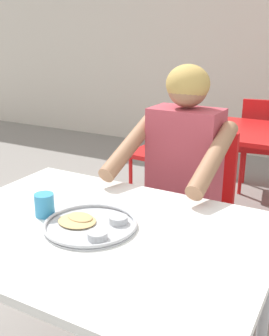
{
  "coord_description": "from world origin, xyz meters",
  "views": [
    {
      "loc": [
        0.64,
        -0.98,
        1.39
      ],
      "look_at": [
        -0.07,
        0.31,
        0.89
      ],
      "focal_mm": 42.68,
      "sensor_mm": 36.0,
      "label": 1
    }
  ],
  "objects_px": {
    "chair_foreground": "(192,202)",
    "chair_red_far": "(263,141)",
    "chair_red_left": "(165,149)",
    "table_background_red": "(249,142)",
    "drinking_cup": "(44,204)",
    "diner_foreground": "(177,174)",
    "thali_tray": "(91,224)",
    "table_foreground": "(99,246)"
  },
  "relations": [
    {
      "from": "chair_red_far",
      "to": "chair_red_left",
      "type": "bearing_deg",
      "value": -136.81
    },
    {
      "from": "chair_red_far",
      "to": "table_background_red",
      "type": "bearing_deg",
      "value": -88.96
    },
    {
      "from": "diner_foreground",
      "to": "chair_red_far",
      "type": "bearing_deg",
      "value": 88.55
    },
    {
      "from": "chair_red_far",
      "to": "table_foreground",
      "type": "bearing_deg",
      "value": -91.8
    },
    {
      "from": "thali_tray",
      "to": "diner_foreground",
      "type": "xyz_separation_m",
      "value": [
        0.06,
        0.64,
        -0.0
      ]
    },
    {
      "from": "table_foreground",
      "to": "chair_foreground",
      "type": "height_order",
      "value": "chair_foreground"
    },
    {
      "from": "thali_tray",
      "to": "drinking_cup",
      "type": "bearing_deg",
      "value": -179.35
    },
    {
      "from": "drinking_cup",
      "to": "chair_red_far",
      "type": "height_order",
      "value": "chair_red_far"
    },
    {
      "from": "chair_foreground",
      "to": "chair_red_far",
      "type": "relative_size",
      "value": 1.04
    },
    {
      "from": "diner_foreground",
      "to": "table_background_red",
      "type": "bearing_deg",
      "value": 87.3
    },
    {
      "from": "table_foreground",
      "to": "diner_foreground",
      "type": "distance_m",
      "value": 0.64
    },
    {
      "from": "thali_tray",
      "to": "drinking_cup",
      "type": "xyz_separation_m",
      "value": [
        -0.21,
        -0.0,
        0.03
      ]
    },
    {
      "from": "table_background_red",
      "to": "chair_red_far",
      "type": "height_order",
      "value": "chair_red_far"
    },
    {
      "from": "drinking_cup",
      "to": "table_background_red",
      "type": "relative_size",
      "value": 0.1
    },
    {
      "from": "table_foreground",
      "to": "chair_foreground",
      "type": "relative_size",
      "value": 1.33
    },
    {
      "from": "chair_red_left",
      "to": "chair_red_far",
      "type": "relative_size",
      "value": 0.97
    },
    {
      "from": "chair_red_far",
      "to": "drinking_cup",
      "type": "bearing_deg",
      "value": -97.1
    },
    {
      "from": "thali_tray",
      "to": "table_background_red",
      "type": "relative_size",
      "value": 0.39
    },
    {
      "from": "table_foreground",
      "to": "thali_tray",
      "type": "bearing_deg",
      "value": -163.84
    },
    {
      "from": "diner_foreground",
      "to": "chair_red_left",
      "type": "height_order",
      "value": "diner_foreground"
    },
    {
      "from": "thali_tray",
      "to": "chair_red_far",
      "type": "height_order",
      "value": "chair_red_far"
    },
    {
      "from": "table_foreground",
      "to": "diner_foreground",
      "type": "xyz_separation_m",
      "value": [
        0.03,
        0.63,
        0.08
      ]
    },
    {
      "from": "thali_tray",
      "to": "table_background_red",
      "type": "height_order",
      "value": "thali_tray"
    },
    {
      "from": "chair_red_left",
      "to": "diner_foreground",
      "type": "bearing_deg",
      "value": -63.34
    },
    {
      "from": "table_background_red",
      "to": "chair_red_far",
      "type": "bearing_deg",
      "value": 91.04
    },
    {
      "from": "chair_foreground",
      "to": "diner_foreground",
      "type": "bearing_deg",
      "value": -90.79
    },
    {
      "from": "chair_foreground",
      "to": "drinking_cup",
      "type": "bearing_deg",
      "value": -106.98
    },
    {
      "from": "chair_foreground",
      "to": "chair_red_far",
      "type": "height_order",
      "value": "chair_foreground"
    },
    {
      "from": "chair_red_left",
      "to": "table_background_red",
      "type": "bearing_deg",
      "value": 0.42
    },
    {
      "from": "table_background_red",
      "to": "drinking_cup",
      "type": "bearing_deg",
      "value": -99.73
    },
    {
      "from": "diner_foreground",
      "to": "table_background_red",
      "type": "height_order",
      "value": "diner_foreground"
    },
    {
      "from": "thali_tray",
      "to": "diner_foreground",
      "type": "distance_m",
      "value": 0.64
    },
    {
      "from": "diner_foreground",
      "to": "chair_red_left",
      "type": "bearing_deg",
      "value": 116.66
    },
    {
      "from": "table_foreground",
      "to": "chair_red_far",
      "type": "bearing_deg",
      "value": 88.2
    },
    {
      "from": "chair_red_left",
      "to": "chair_red_far",
      "type": "distance_m",
      "value": 0.9
    },
    {
      "from": "drinking_cup",
      "to": "chair_red_left",
      "type": "bearing_deg",
      "value": 100.63
    },
    {
      "from": "drinking_cup",
      "to": "table_background_red",
      "type": "bearing_deg",
      "value": 80.27
    },
    {
      "from": "drinking_cup",
      "to": "chair_red_left",
      "type": "relative_size",
      "value": 0.1
    },
    {
      "from": "diner_foreground",
      "to": "chair_red_left",
      "type": "distance_m",
      "value": 1.38
    },
    {
      "from": "table_background_red",
      "to": "chair_red_left",
      "type": "xyz_separation_m",
      "value": [
        -0.67,
        -0.0,
        -0.14
      ]
    },
    {
      "from": "thali_tray",
      "to": "diner_foreground",
      "type": "relative_size",
      "value": 0.26
    },
    {
      "from": "thali_tray",
      "to": "diner_foreground",
      "type": "height_order",
      "value": "diner_foreground"
    }
  ]
}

